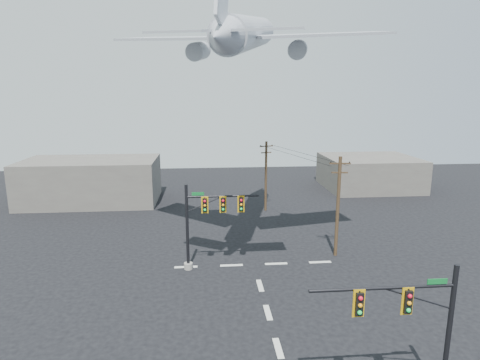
{
  "coord_description": "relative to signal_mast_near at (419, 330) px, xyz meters",
  "views": [
    {
      "loc": [
        -4.11,
        -20.94,
        14.85
      ],
      "look_at": [
        -1.85,
        5.0,
        9.23
      ],
      "focal_mm": 30.0,
      "sensor_mm": 36.0,
      "label": 1
    }
  ],
  "objects": [
    {
      "name": "ground",
      "position": [
        -5.88,
        4.65,
        -3.84
      ],
      "size": [
        120.0,
        120.0,
        0.0
      ],
      "primitive_type": "plane",
      "color": "black",
      "rests_on": "ground"
    },
    {
      "name": "power_lines",
      "position": [
        -0.18,
        25.71,
        4.68
      ],
      "size": [
        6.01,
        15.27,
        0.03
      ],
      "color": "black"
    },
    {
      "name": "lane_markings",
      "position": [
        -5.88,
        9.98,
        -3.83
      ],
      "size": [
        14.0,
        21.2,
        0.01
      ],
      "color": "beige",
      "rests_on": "ground"
    },
    {
      "name": "airliner",
      "position": [
        -6.12,
        20.61,
        16.15
      ],
      "size": [
        24.01,
        25.79,
        6.89
      ],
      "rotation": [
        0.0,
        -0.16,
        1.31
      ],
      "color": "#ACB0B8"
    },
    {
      "name": "utility_pole_a",
      "position": [
        1.99,
        18.08,
        1.07
      ],
      "size": [
        1.88,
        0.34,
        9.38
      ],
      "rotation": [
        0.0,
        0.0,
        -0.12
      ],
      "color": "#45301D",
      "rests_on": "ground"
    },
    {
      "name": "building_left",
      "position": [
        -25.88,
        39.65,
        -0.84
      ],
      "size": [
        18.0,
        10.0,
        6.0
      ],
      "primitive_type": "cube",
      "color": "#605C55",
      "rests_on": "ground"
    },
    {
      "name": "signal_mast_far",
      "position": [
        -10.13,
        16.21,
        0.37
      ],
      "size": [
        6.46,
        0.82,
        7.5
      ],
      "color": "gray",
      "rests_on": "ground"
    },
    {
      "name": "utility_pole_b",
      "position": [
        -2.35,
        33.34,
        0.87
      ],
      "size": [
        1.77,
        0.67,
        8.99
      ],
      "rotation": [
        0.0,
        0.0,
        0.31
      ],
      "color": "#45301D",
      "rests_on": "ground"
    },
    {
      "name": "building_right",
      "position": [
        16.12,
        44.65,
        -1.34
      ],
      "size": [
        14.0,
        12.0,
        5.0
      ],
      "primitive_type": "cube",
      "color": "#605C55",
      "rests_on": "ground"
    },
    {
      "name": "signal_mast_near",
      "position": [
        0.0,
        0.0,
        0.0
      ],
      "size": [
        7.31,
        0.78,
        7.1
      ],
      "color": "gray",
      "rests_on": "ground"
    }
  ]
}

